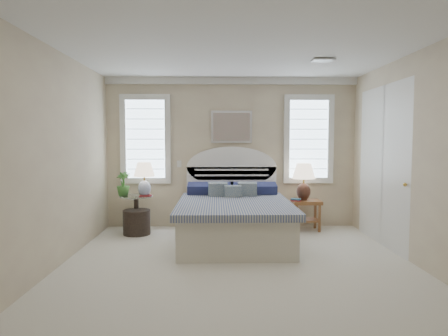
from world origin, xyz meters
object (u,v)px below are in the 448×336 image
(bed, at_px, (234,216))
(lamp_left, at_px, (144,175))
(side_table_left, at_px, (136,210))
(lamp_right, at_px, (304,177))
(nightstand_right, at_px, (306,208))
(floor_pot, at_px, (137,222))

(bed, height_order, lamp_left, bed)
(side_table_left, relative_size, lamp_right, 0.96)
(lamp_left, relative_size, lamp_right, 0.89)
(nightstand_right, xyz_separation_m, lamp_right, (-0.04, 0.05, 0.54))
(lamp_left, height_order, lamp_right, lamp_left)
(bed, relative_size, floor_pot, 5.02)
(nightstand_right, relative_size, floor_pot, 1.17)
(floor_pot, xyz_separation_m, lamp_right, (2.88, 0.31, 0.72))
(bed, height_order, side_table_left, bed)
(side_table_left, relative_size, floor_pot, 1.39)
(bed, relative_size, nightstand_right, 4.29)
(bed, bearing_deg, side_table_left, 160.26)
(bed, distance_m, lamp_right, 1.56)
(floor_pot, height_order, lamp_right, lamp_right)
(lamp_right, bearing_deg, side_table_left, -177.12)
(floor_pot, bearing_deg, lamp_left, 48.11)
(side_table_left, xyz_separation_m, nightstand_right, (2.95, 0.10, -0.00))
(nightstand_right, bearing_deg, bed, -151.97)
(floor_pot, bearing_deg, nightstand_right, 5.08)
(lamp_right, bearing_deg, lamp_left, -176.29)
(nightstand_right, relative_size, lamp_left, 0.91)
(side_table_left, xyz_separation_m, floor_pot, (0.04, -0.16, -0.18))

